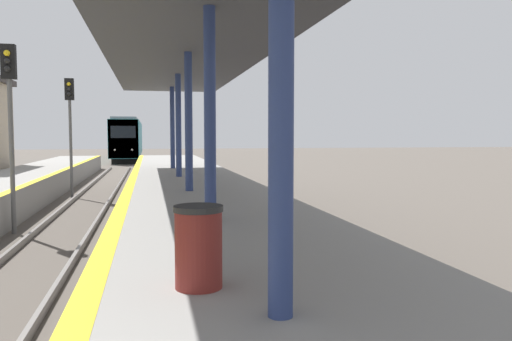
% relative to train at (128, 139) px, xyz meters
% --- Properties ---
extents(train, '(2.70, 20.73, 4.35)m').
position_rel_train_xyz_m(train, '(0.00, 0.00, 0.00)').
color(train, black).
rests_on(train, ground).
extents(signal_mid, '(0.36, 0.31, 5.00)m').
position_rel_train_xyz_m(signal_mid, '(-1.30, -42.07, 1.26)').
color(signal_mid, '#595959').
rests_on(signal_mid, ground).
extents(signal_far, '(0.36, 0.31, 5.00)m').
position_rel_train_xyz_m(signal_far, '(-0.95, -34.21, 1.26)').
color(signal_far, '#595959').
rests_on(signal_far, ground).
extents(station_canopy, '(4.76, 25.57, 4.14)m').
position_rel_train_xyz_m(station_canopy, '(3.39, -41.96, 2.79)').
color(station_canopy, navy).
rests_on(station_canopy, platform_right).
extents(trash_bin, '(0.52, 0.52, 0.86)m').
position_rel_train_xyz_m(trash_bin, '(2.77, -51.20, -0.74)').
color(trash_bin, maroon).
rests_on(trash_bin, platform_right).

